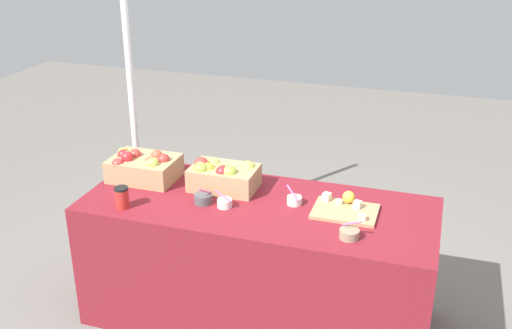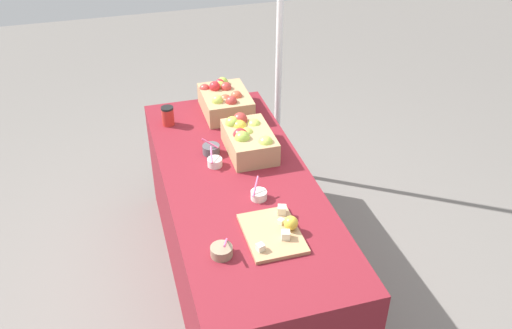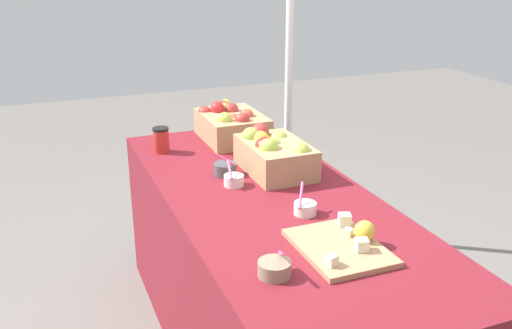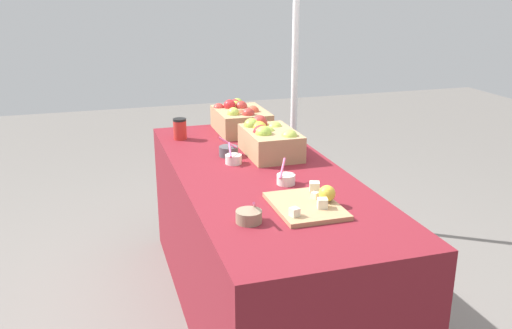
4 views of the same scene
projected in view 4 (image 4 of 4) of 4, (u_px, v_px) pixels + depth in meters
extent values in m
plane|color=slate|center=(261.00, 310.00, 2.81)|extent=(10.00, 10.00, 0.00)
cube|color=maroon|center=(261.00, 244.00, 2.70)|extent=(1.90, 0.76, 0.74)
cube|color=tan|center=(241.00, 121.00, 3.26)|extent=(0.38, 0.28, 0.13)
sphere|color=#99B742|center=(237.00, 104.00, 3.37)|extent=(0.07, 0.07, 0.07)
sphere|color=#99B742|center=(235.00, 107.00, 3.32)|extent=(0.07, 0.07, 0.07)
sphere|color=#D14C33|center=(253.00, 112.00, 3.20)|extent=(0.07, 0.07, 0.07)
sphere|color=#B2C64C|center=(234.00, 114.00, 3.13)|extent=(0.07, 0.07, 0.07)
sphere|color=red|center=(230.00, 105.00, 3.29)|extent=(0.07, 0.07, 0.07)
sphere|color=#D14C33|center=(241.00, 116.00, 3.20)|extent=(0.07, 0.07, 0.07)
sphere|color=#B2332D|center=(241.00, 107.00, 3.30)|extent=(0.07, 0.07, 0.07)
sphere|color=#B2332D|center=(219.00, 109.00, 3.31)|extent=(0.07, 0.07, 0.07)
sphere|color=red|center=(235.00, 105.00, 3.35)|extent=(0.07, 0.07, 0.07)
sphere|color=#B2332D|center=(248.00, 114.00, 3.12)|extent=(0.07, 0.07, 0.07)
cube|color=tan|center=(270.00, 143.00, 2.82)|extent=(0.37, 0.24, 0.13)
sphere|color=red|center=(258.00, 130.00, 2.89)|extent=(0.08, 0.08, 0.08)
sphere|color=#99B742|center=(252.00, 126.00, 2.88)|extent=(0.08, 0.08, 0.08)
sphere|color=gold|center=(259.00, 129.00, 2.87)|extent=(0.08, 0.08, 0.08)
sphere|color=#B2C64C|center=(289.00, 138.00, 2.70)|extent=(0.08, 0.08, 0.08)
sphere|color=#B2332D|center=(259.00, 123.00, 2.90)|extent=(0.08, 0.08, 0.08)
sphere|color=#99B742|center=(264.00, 134.00, 2.73)|extent=(0.08, 0.08, 0.08)
sphere|color=#B2C64C|center=(275.00, 129.00, 2.89)|extent=(0.08, 0.08, 0.08)
sphere|color=red|center=(261.00, 133.00, 2.77)|extent=(0.08, 0.08, 0.08)
sphere|color=#B2C64C|center=(268.00, 134.00, 2.81)|extent=(0.08, 0.08, 0.08)
cube|color=tan|center=(306.00, 206.00, 2.17)|extent=(0.33, 0.25, 0.02)
cube|color=beige|center=(315.00, 195.00, 2.22)|extent=(0.03, 0.03, 0.02)
cube|color=beige|center=(322.00, 203.00, 2.12)|extent=(0.05, 0.05, 0.04)
cube|color=beige|center=(294.00, 212.00, 2.05)|extent=(0.04, 0.04, 0.03)
cube|color=beige|center=(314.00, 187.00, 2.29)|extent=(0.05, 0.05, 0.04)
sphere|color=gold|center=(327.00, 193.00, 2.18)|extent=(0.07, 0.07, 0.07)
cylinder|color=silver|center=(233.00, 159.00, 2.69)|extent=(0.08, 0.08, 0.04)
cylinder|color=#EA598C|center=(230.00, 150.00, 2.68)|extent=(0.10, 0.03, 0.05)
cylinder|color=#4C4C51|center=(229.00, 151.00, 2.81)|extent=(0.10, 0.10, 0.05)
cylinder|color=#EA598C|center=(228.00, 143.00, 2.77)|extent=(0.05, 0.09, 0.06)
cylinder|color=silver|center=(286.00, 179.00, 2.42)|extent=(0.08, 0.08, 0.04)
cylinder|color=#EA598C|center=(282.00, 168.00, 2.41)|extent=(0.08, 0.06, 0.07)
cylinder|color=gray|center=(249.00, 216.00, 2.04)|extent=(0.10, 0.10, 0.05)
cylinder|color=#EA598C|center=(254.00, 204.00, 2.02)|extent=(0.10, 0.04, 0.06)
cylinder|color=red|center=(180.00, 130.00, 3.10)|extent=(0.07, 0.07, 0.11)
cylinder|color=black|center=(180.00, 120.00, 3.08)|extent=(0.07, 0.07, 0.01)
cylinder|color=white|center=(295.00, 69.00, 3.58)|extent=(0.04, 0.04, 2.10)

